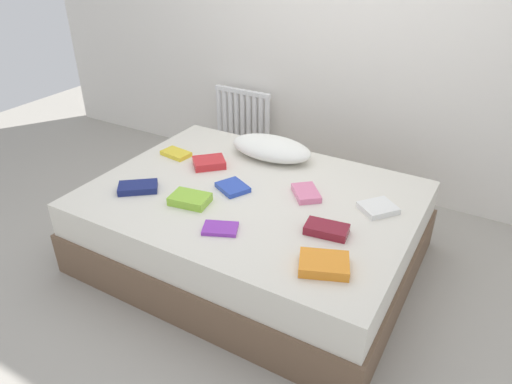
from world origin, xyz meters
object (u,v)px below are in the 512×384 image
Objects in this scene: textbook_navy at (138,187)px; textbook_red at (209,163)px; bed at (252,227)px; textbook_yellow at (176,154)px; textbook_maroon at (327,229)px; textbook_orange at (324,264)px; textbook_pink at (306,193)px; textbook_lime at (190,199)px; textbook_purple at (220,228)px; textbook_white at (378,208)px; pillow at (271,148)px; radiator at (243,120)px; textbook_blue at (233,187)px.

textbook_navy is 0.53m from textbook_red.
bed is 0.81m from textbook_yellow.
textbook_maroon is (1.19, 0.16, 0.00)m from textbook_navy.
textbook_maroon is 0.30m from textbook_orange.
textbook_navy is (-0.63, -0.33, 0.27)m from bed.
textbook_pink reaches higher than bed.
textbook_purple is at bearing -34.45° from textbook_lime.
textbook_lime is at bearing -112.39° from textbook_red.
textbook_yellow is 1.05× the size of textbook_white.
textbook_pink is at bearing 42.84° from textbook_purple.
textbook_yellow is 1.55m from textbook_orange.
textbook_navy is (-0.49, -0.83, -0.05)m from pillow.
textbook_orange is at bearing -49.86° from pillow.
textbook_lime is 1.10m from textbook_white.
textbook_orange is at bearing -25.58° from textbook_purple.
textbook_navy is at bearing 149.45° from textbook_white.
textbook_red is (-0.44, 0.17, 0.28)m from bed.
textbook_navy is at bearing -152.32° from bed.
pillow reaches higher than textbook_maroon.
pillow is 0.96m from textbook_purple.
bed is 8.85× the size of textbook_lime.
textbook_white is at bearing 18.84° from textbook_purple.
textbook_yellow reaches higher than bed.
radiator reaches higher than textbook_navy.
pillow is 2.94× the size of textbook_yellow.
textbook_orange is (1.30, -0.13, 0.00)m from textbook_navy.
textbook_yellow is 0.68m from textbook_lime.
textbook_pink is at bearing -12.03° from textbook_navy.
textbook_maroon is at bearing -16.97° from bed.
textbook_lime is at bearing -131.72° from bed.
radiator is at bearing 126.82° from textbook_maroon.
pillow reaches higher than textbook_lime.
bed is 0.65m from textbook_maroon.
textbook_white is (0.07, 0.64, -0.01)m from textbook_orange.
pillow is 0.58m from textbook_pink.
textbook_lime reaches higher than textbook_maroon.
bed is at bearing -6.81° from textbook_yellow.
bed is 9.83× the size of textbook_yellow.
textbook_white is (0.99, 0.48, -0.01)m from textbook_lime.
textbook_blue is 0.90m from textbook_orange.
textbook_orange reaches higher than textbook_purple.
textbook_orange is at bearing -19.53° from textbook_lime.
radiator is 2.39× the size of textbook_navy.
textbook_maroon is at bearing -30.95° from textbook_navy.
textbook_orange is 0.65m from textbook_white.
textbook_lime is at bearing 131.08° from textbook_purple.
textbook_yellow is 0.97× the size of textbook_red.
textbook_pink is 1.11× the size of textbook_purple.
pillow is at bearing -170.36° from textbook_pink.
pillow is 2.51× the size of textbook_orange.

